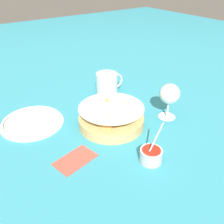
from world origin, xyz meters
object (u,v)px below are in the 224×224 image
at_px(wine_glass, 170,95).
at_px(side_plate, 32,122).
at_px(food_basket, 112,117).
at_px(sauce_cup, 151,155).
at_px(beer_mug, 107,85).

relative_size(wine_glass, side_plate, 0.60).
bearing_deg(food_basket, sauce_cup, -94.09).
xyz_separation_m(food_basket, wine_glass, (0.20, -0.07, 0.06)).
distance_m(beer_mug, side_plate, 0.36).
bearing_deg(sauce_cup, food_basket, 85.91).
bearing_deg(sauce_cup, wine_glass, 33.42).
relative_size(food_basket, sauce_cup, 1.88).
xyz_separation_m(sauce_cup, side_plate, (-0.21, 0.39, -0.02)).
xyz_separation_m(sauce_cup, beer_mug, (0.14, 0.43, 0.02)).
distance_m(food_basket, beer_mug, 0.25).
bearing_deg(food_basket, beer_mug, 59.08).
distance_m(sauce_cup, beer_mug, 0.45).
height_order(food_basket, side_plate, food_basket).
height_order(food_basket, wine_glass, wine_glass).
distance_m(sauce_cup, wine_glass, 0.27).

